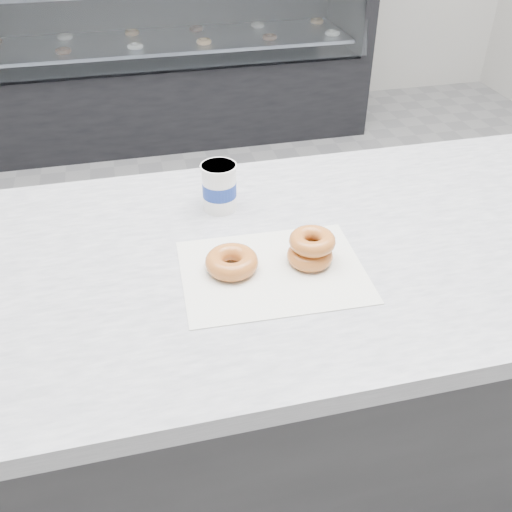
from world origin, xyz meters
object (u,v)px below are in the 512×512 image
(donut_stack, at_px, (311,248))
(display_case, at_px, (168,55))
(donut_single, at_px, (232,262))
(coffee_cup, at_px, (219,187))
(counter, at_px, (294,394))

(donut_stack, bearing_deg, display_case, 89.92)
(display_case, distance_m, donut_single, 2.81)
(display_case, bearing_deg, donut_single, -93.20)
(coffee_cup, bearing_deg, donut_stack, -75.78)
(donut_single, bearing_deg, display_case, 86.80)
(donut_single, relative_size, donut_stack, 0.81)
(donut_single, height_order, coffee_cup, coffee_cup)
(donut_stack, height_order, coffee_cup, coffee_cup)
(donut_single, distance_m, coffee_cup, 0.23)
(display_case, bearing_deg, donut_stack, -90.08)
(display_case, xyz_separation_m, donut_stack, (-0.00, -2.78, 0.44))
(display_case, distance_m, donut_stack, 2.81)
(display_case, bearing_deg, coffee_cup, -93.03)
(counter, height_order, coffee_cup, coffee_cup)
(donut_single, bearing_deg, counter, 17.22)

